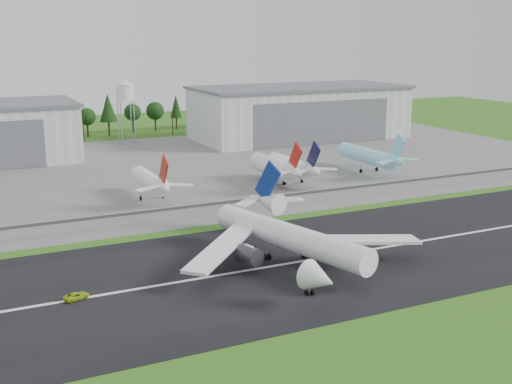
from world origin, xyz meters
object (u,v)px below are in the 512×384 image
parked_jet_red_b (278,168)px  parked_jet_skyblue (372,156)px  parked_jet_red_a (153,182)px  parked_jet_navy (295,167)px  ground_vehicle (76,296)px  main_airliner (290,243)px

parked_jet_red_b → parked_jet_skyblue: parked_jet_red_b is taller
parked_jet_red_a → parked_jet_skyblue: (83.54, 5.05, 0.23)m
parked_jet_red_b → parked_jet_navy: parked_jet_red_b is taller
ground_vehicle → parked_jet_red_b: 102.26m
main_airliner → parked_jet_navy: size_ratio=1.86×
parked_jet_red_b → parked_jet_red_a: bearing=-179.9°
main_airliner → parked_jet_navy: main_airliner is taller
ground_vehicle → parked_jet_navy: parked_jet_navy is taller
ground_vehicle → parked_jet_navy: size_ratio=0.16×
main_airliner → parked_jet_skyblue: main_airliner is taller
ground_vehicle → parked_jet_skyblue: bearing=-77.0°
parked_jet_red_b → parked_jet_navy: bearing=-0.2°
ground_vehicle → parked_jet_red_a: size_ratio=0.16×
parked_jet_red_a → parked_jet_skyblue: parked_jet_skyblue is taller
ground_vehicle → parked_jet_red_b: size_ratio=0.16×
parked_jet_red_b → parked_jet_skyblue: 41.27m
main_airliner → parked_jet_red_b: (31.59, 67.01, 1.47)m
ground_vehicle → parked_jet_red_a: (34.82, 66.52, 5.09)m
parked_jet_red_a → parked_jet_navy: bearing=0.1°
parked_jet_red_a → parked_jet_navy: size_ratio=1.00×
parked_jet_red_b → parked_jet_skyblue: bearing=6.9°
parked_jet_red_b → parked_jet_skyblue: (40.97, 4.97, -0.26)m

